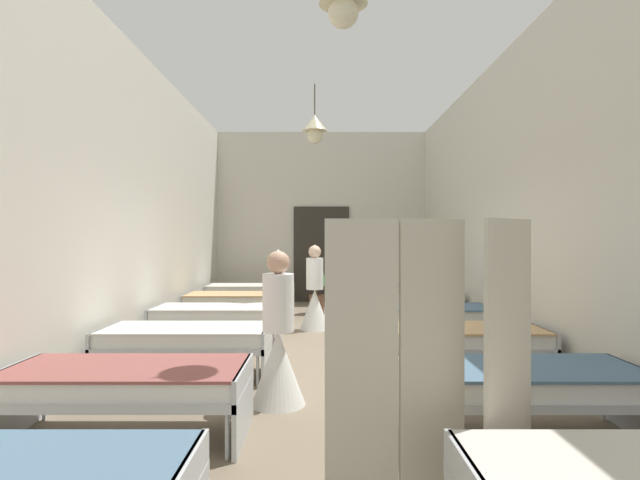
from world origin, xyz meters
TOP-DOWN VIEW (x-y plane):
  - ground_plane at (0.00, 0.00)m, footprint 5.84×11.91m
  - room_shell at (0.00, 1.18)m, footprint 5.64×11.51m
  - bed_left_row_1 at (-1.57, -2.48)m, footprint 1.90×0.84m
  - bed_right_row_1 at (1.57, -2.48)m, footprint 1.90×0.84m
  - bed_left_row_2 at (-1.57, -0.83)m, footprint 1.90×0.84m
  - bed_right_row_2 at (1.57, -0.83)m, footprint 1.90×0.84m
  - bed_left_row_3 at (-1.57, 0.83)m, footprint 1.90×0.84m
  - bed_right_row_3 at (1.57, 0.83)m, footprint 1.90×0.84m
  - bed_left_row_4 at (-1.57, 2.48)m, footprint 1.90×0.84m
  - bed_right_row_4 at (1.57, 2.48)m, footprint 1.90×0.84m
  - bed_left_row_5 at (-1.57, 4.13)m, footprint 1.90×0.84m
  - bed_right_row_5 at (1.57, 4.13)m, footprint 1.90×0.84m
  - nurse_near_aisle at (-0.44, -1.72)m, footprint 0.52×0.52m
  - nurse_mid_aisle at (-0.13, 2.01)m, footprint 0.52×0.52m
  - patient_seated_primary at (1.22, 2.53)m, footprint 0.44×0.44m
  - potted_plant at (-0.11, 3.75)m, footprint 0.45×0.45m
  - privacy_screen at (0.62, -3.50)m, footprint 1.23×0.27m

SIDE VIEW (x-z plane):
  - ground_plane at x=0.00m, z-range -0.10..0.00m
  - bed_left_row_1 at x=-1.57m, z-range 0.15..0.73m
  - bed_right_row_1 at x=1.57m, z-range 0.15..0.73m
  - bed_left_row_2 at x=-1.57m, z-range 0.15..0.73m
  - bed_right_row_2 at x=1.57m, z-range 0.15..0.73m
  - bed_left_row_3 at x=-1.57m, z-range 0.15..0.73m
  - bed_right_row_3 at x=1.57m, z-range 0.15..0.73m
  - bed_left_row_4 at x=-1.57m, z-range 0.15..0.73m
  - bed_right_row_4 at x=1.57m, z-range 0.15..0.73m
  - bed_left_row_5 at x=-1.57m, z-range 0.15..0.73m
  - bed_right_row_5 at x=1.57m, z-range 0.15..0.73m
  - nurse_near_aisle at x=-0.44m, z-range -0.21..1.27m
  - nurse_mid_aisle at x=-0.13m, z-range -0.21..1.27m
  - potted_plant at x=-0.11m, z-range 0.14..1.48m
  - privacy_screen at x=0.62m, z-range 0.00..1.70m
  - patient_seated_primary at x=1.22m, z-range 0.47..1.27m
  - room_shell at x=0.00m, z-range 0.00..4.29m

